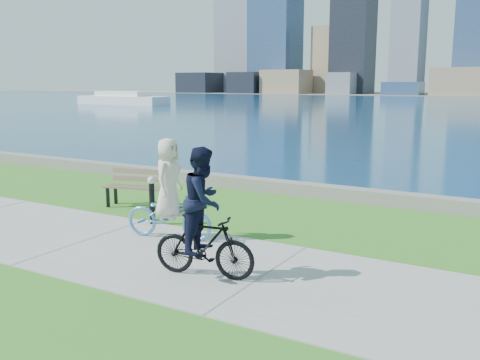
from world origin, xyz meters
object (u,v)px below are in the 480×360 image
object	(u,v)px
park_bench	(141,185)
cyclist_woman	(169,202)
bollard_lamp	(152,197)
cyclist_man	(204,223)

from	to	relation	value
park_bench	cyclist_woman	xyz separation A→B (m)	(2.39, -1.94, 0.21)
cyclist_woman	bollard_lamp	bearing A→B (deg)	43.31
bollard_lamp	cyclist_woman	xyz separation A→B (m)	(1.02, -0.71, 0.15)
cyclist_man	park_bench	bearing A→B (deg)	40.99
park_bench	cyclist_woman	distance (m)	3.08
bollard_lamp	cyclist_man	bearing A→B (deg)	-37.21
bollard_lamp	cyclist_man	world-z (taller)	cyclist_man
park_bench	cyclist_man	world-z (taller)	cyclist_man
park_bench	bollard_lamp	size ratio (longest dim) A/B	1.73
park_bench	cyclist_man	distance (m)	5.42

